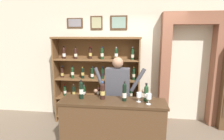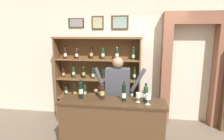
{
  "view_description": "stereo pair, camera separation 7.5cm",
  "coord_description": "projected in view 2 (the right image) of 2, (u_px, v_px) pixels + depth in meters",
  "views": [
    {
      "loc": [
        0.19,
        -2.88,
        2.04
      ],
      "look_at": [
        -0.21,
        0.39,
        1.4
      ],
      "focal_mm": 29.8,
      "sensor_mm": 36.0,
      "label": 1
    },
    {
      "loc": [
        0.26,
        -2.87,
        2.04
      ],
      "look_at": [
        -0.21,
        0.39,
        1.4
      ],
      "focal_mm": 29.8,
      "sensor_mm": 36.0,
      "label": 2
    }
  ],
  "objects": [
    {
      "name": "tasting_bottle_grappa",
      "position": [
        102.0,
        91.0,
        3.11
      ],
      "size": [
        0.08,
        0.08,
        0.31
      ],
      "color": "black",
      "rests_on": "tasting_counter"
    },
    {
      "name": "tasting_bottle_super_tuscan",
      "position": [
        81.0,
        90.0,
        3.13
      ],
      "size": [
        0.07,
        0.07,
        0.33
      ],
      "color": "black",
      "rests_on": "tasting_counter"
    },
    {
      "name": "archway_doorway",
      "position": [
        191.0,
        64.0,
        4.18
      ],
      "size": [
        1.33,
        0.45,
        2.51
      ],
      "color": "brown",
      "rests_on": "ground"
    },
    {
      "name": "back_wall",
      "position": [
        128.0,
        54.0,
        4.49
      ],
      "size": [
        12.0,
        0.19,
        3.13
      ],
      "color": "beige",
      "rests_on": "ground"
    },
    {
      "name": "tasting_counter",
      "position": [
        112.0,
        128.0,
        3.14
      ],
      "size": [
        1.75,
        0.49,
        0.96
      ],
      "color": "#4C331E",
      "rests_on": "ground"
    },
    {
      "name": "tasting_bottle_chianti",
      "position": [
        146.0,
        93.0,
        3.01
      ],
      "size": [
        0.07,
        0.07,
        0.3
      ],
      "color": "#19381E",
      "rests_on": "tasting_counter"
    },
    {
      "name": "wine_glass_center",
      "position": [
        138.0,
        96.0,
        2.97
      ],
      "size": [
        0.08,
        0.08,
        0.16
      ],
      "color": "silver",
      "rests_on": "tasting_counter"
    },
    {
      "name": "wine_glass_right",
      "position": [
        148.0,
        97.0,
        2.87
      ],
      "size": [
        0.08,
        0.08,
        0.17
      ],
      "color": "silver",
      "rests_on": "tasting_counter"
    },
    {
      "name": "wine_shelf",
      "position": [
        98.0,
        78.0,
        4.31
      ],
      "size": [
        1.98,
        0.37,
        1.98
      ],
      "color": "brown",
      "rests_on": "ground"
    },
    {
      "name": "shopkeeper",
      "position": [
        118.0,
        89.0,
        3.53
      ],
      "size": [
        1.0,
        0.22,
        1.63
      ],
      "color": "#2D3347",
      "rests_on": "ground"
    },
    {
      "name": "tasting_bottle_rosso",
      "position": [
        124.0,
        92.0,
        3.02
      ],
      "size": [
        0.07,
        0.07,
        0.33
      ],
      "color": "black",
      "rests_on": "tasting_counter"
    }
  ]
}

